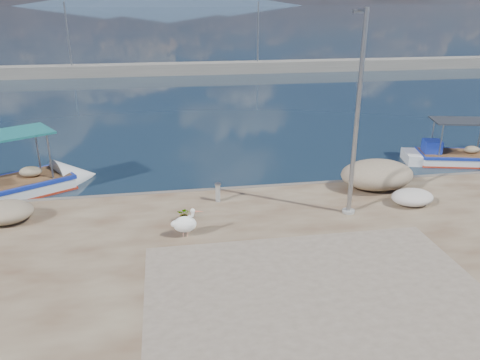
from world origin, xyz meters
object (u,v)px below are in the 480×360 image
(pelican, at_px, (185,224))
(bollard_near, at_px, (218,192))
(boat_right, at_px, (456,159))
(lamp_post, at_px, (356,124))
(boat_left, at_px, (12,190))

(pelican, xyz_separation_m, bollard_near, (1.38, 2.67, -0.07))
(boat_right, relative_size, lamp_post, 0.80)
(pelican, distance_m, bollard_near, 3.01)
(boat_right, xyz_separation_m, pelican, (-13.94, -6.64, 0.77))
(bollard_near, bearing_deg, boat_left, 159.03)
(pelican, relative_size, bollard_near, 1.38)
(boat_left, bearing_deg, bollard_near, -51.39)
(boat_right, distance_m, bollard_near, 13.19)
(boat_left, bearing_deg, lamp_post, -51.44)
(boat_left, distance_m, bollard_near, 8.94)
(lamp_post, bearing_deg, boat_left, 158.98)
(boat_left, height_order, lamp_post, lamp_post)
(boat_right, xyz_separation_m, bollard_near, (-12.56, -3.97, 0.70))
(boat_left, relative_size, pelican, 6.52)
(boat_left, distance_m, lamp_post, 14.24)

